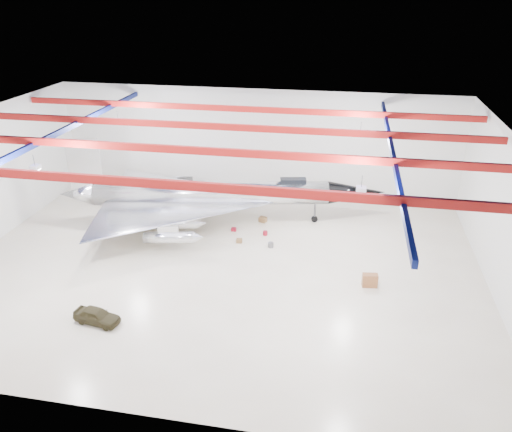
# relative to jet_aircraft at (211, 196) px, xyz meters

# --- Properties ---
(floor) EXTENTS (40.00, 40.00, 0.00)m
(floor) POSITION_rel_jet_aircraft_xyz_m (2.68, -7.71, -2.63)
(floor) COLOR beige
(floor) RESTS_ON ground
(wall_back) EXTENTS (40.00, 0.00, 40.00)m
(wall_back) POSITION_rel_jet_aircraft_xyz_m (2.68, 7.29, 2.87)
(wall_back) COLOR silver
(wall_back) RESTS_ON floor
(wall_right) EXTENTS (0.00, 30.00, 30.00)m
(wall_right) POSITION_rel_jet_aircraft_xyz_m (22.68, -7.71, 2.87)
(wall_right) COLOR silver
(wall_right) RESTS_ON floor
(ceiling) EXTENTS (40.00, 40.00, 0.00)m
(ceiling) POSITION_rel_jet_aircraft_xyz_m (2.68, -7.71, 8.37)
(ceiling) COLOR #0A0F38
(ceiling) RESTS_ON wall_back
(ceiling_structure) EXTENTS (39.50, 29.50, 1.08)m
(ceiling_structure) POSITION_rel_jet_aircraft_xyz_m (2.68, -7.71, 7.69)
(ceiling_structure) COLOR maroon
(ceiling_structure) RESTS_ON ceiling
(jet_aircraft) EXTENTS (29.21, 19.80, 8.03)m
(jet_aircraft) POSITION_rel_jet_aircraft_xyz_m (0.00, 0.00, 0.00)
(jet_aircraft) COLOR silver
(jet_aircraft) RESTS_ON floor
(jeep) EXTENTS (3.28, 1.73, 1.07)m
(jeep) POSITION_rel_jet_aircraft_xyz_m (-3.39, -15.93, -2.10)
(jeep) COLOR #352F1A
(jeep) RESTS_ON floor
(desk) EXTENTS (1.16, 0.68, 1.01)m
(desk) POSITION_rel_jet_aircraft_xyz_m (14.13, -8.27, -2.13)
(desk) COLOR brown
(desk) RESTS_ON floor
(crate_ply) EXTENTS (0.56, 0.49, 0.33)m
(crate_ply) POSITION_rel_jet_aircraft_xyz_m (-3.74, -3.43, -2.47)
(crate_ply) COLOR olive
(crate_ply) RESTS_ON floor
(toolbox_red) EXTENTS (0.45, 0.37, 0.31)m
(toolbox_red) POSITION_rel_jet_aircraft_xyz_m (2.37, -1.30, -2.48)
(toolbox_red) COLOR maroon
(toolbox_red) RESTS_ON floor
(engine_drum) EXTENTS (0.57, 0.57, 0.42)m
(engine_drum) POSITION_rel_jet_aircraft_xyz_m (6.10, -3.68, -2.42)
(engine_drum) COLOR #59595B
(engine_drum) RESTS_ON floor
(parts_bin) EXTENTS (0.80, 0.71, 0.47)m
(parts_bin) POSITION_rel_jet_aircraft_xyz_m (4.59, 1.05, -2.40)
(parts_bin) COLOR olive
(parts_bin) RESTS_ON floor
(crate_small) EXTENTS (0.41, 0.34, 0.27)m
(crate_small) POSITION_rel_jet_aircraft_xyz_m (-5.22, -2.13, -2.50)
(crate_small) COLOR #59595B
(crate_small) RESTS_ON floor
(tool_chest) EXTENTS (0.48, 0.48, 0.37)m
(tool_chest) POSITION_rel_jet_aircraft_xyz_m (5.27, -1.58, -2.45)
(tool_chest) COLOR maroon
(tool_chest) RESTS_ON floor
(oil_barrel) EXTENTS (0.53, 0.44, 0.35)m
(oil_barrel) POSITION_rel_jet_aircraft_xyz_m (3.32, -3.37, -2.46)
(oil_barrel) COLOR olive
(oil_barrel) RESTS_ON floor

